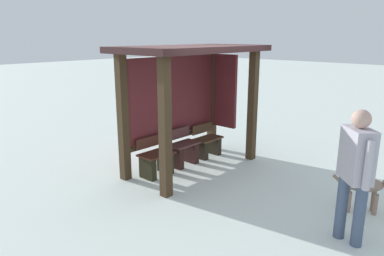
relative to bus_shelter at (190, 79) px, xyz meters
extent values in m
plane|color=white|center=(-0.08, -0.16, -1.75)|extent=(60.00, 60.00, 0.00)
cube|color=#3D2C1B|center=(-1.33, -0.70, -0.62)|extent=(0.15, 0.15, 2.26)
cube|color=#3D2C1B|center=(1.16, -0.70, -0.62)|extent=(0.15, 0.15, 2.26)
cube|color=#3D2C1B|center=(-1.33, 0.38, -0.62)|extent=(0.15, 0.15, 2.26)
cube|color=#3D2C1B|center=(1.16, 0.38, -0.62)|extent=(0.15, 0.15, 2.26)
cube|color=#341C1C|center=(-0.08, -0.16, 0.57)|extent=(2.95, 1.54, 0.11)
cube|color=maroon|center=(-0.08, 0.38, -0.37)|extent=(2.33, 0.08, 1.58)
cube|color=#3D2C1B|center=(-0.08, 0.36, -1.22)|extent=(2.33, 0.06, 0.08)
cube|color=maroon|center=(1.16, 0.03, -0.37)|extent=(0.08, 0.59, 1.58)
cube|color=#4A261B|center=(-0.83, 0.08, -1.33)|extent=(0.64, 0.42, 0.03)
cube|color=#4A261B|center=(-0.83, 0.26, -1.13)|extent=(0.61, 0.04, 0.20)
cube|color=black|center=(-0.61, 0.08, -1.55)|extent=(0.12, 0.36, 0.41)
cube|color=black|center=(-1.05, 0.08, -1.55)|extent=(0.12, 0.36, 0.41)
cube|color=#532E2D|center=(-0.08, 0.08, -1.30)|extent=(0.64, 0.36, 0.04)
cube|color=#532E2D|center=(-0.08, 0.24, -1.11)|extent=(0.61, 0.04, 0.20)
cube|color=black|center=(0.14, 0.08, -1.54)|extent=(0.12, 0.31, 0.43)
cube|color=black|center=(-0.31, 0.08, -1.54)|extent=(0.12, 0.31, 0.43)
cube|color=#493221|center=(0.66, 0.08, -1.35)|extent=(0.64, 0.37, 0.04)
cube|color=#493221|center=(0.66, 0.24, -1.15)|extent=(0.61, 0.04, 0.20)
cube|color=black|center=(0.88, 0.08, -1.56)|extent=(0.12, 0.32, 0.38)
cube|color=black|center=(0.44, 0.08, -1.56)|extent=(0.12, 0.32, 0.38)
cube|color=#B0ABB7|center=(-0.69, -3.39, -0.59)|extent=(0.51, 0.50, 0.66)
sphere|color=tan|center=(-0.69, -3.39, -0.14)|extent=(0.23, 0.23, 0.23)
cylinder|color=#44536E|center=(-0.72, -3.50, -1.33)|extent=(0.20, 0.20, 0.83)
cylinder|color=#44536E|center=(-0.67, -3.27, -1.33)|extent=(0.20, 0.20, 0.83)
cylinder|color=#B0ABB7|center=(-0.89, -3.58, -0.62)|extent=(0.13, 0.13, 0.59)
cylinder|color=#B0ABB7|center=(-0.49, -3.19, -0.62)|extent=(0.13, 0.13, 0.59)
ellipsoid|color=gray|center=(0.26, -3.24, -1.31)|extent=(0.45, 0.59, 0.23)
cylinder|color=gray|center=(0.09, -2.94, -1.28)|extent=(0.13, 0.19, 0.17)
cylinder|color=gray|center=(0.29, -3.43, -1.59)|extent=(0.07, 0.07, 0.32)
cylinder|color=gray|center=(0.40, -3.37, -1.59)|extent=(0.07, 0.07, 0.32)
cylinder|color=gray|center=(0.12, -3.11, -1.59)|extent=(0.07, 0.07, 0.32)
cylinder|color=gray|center=(0.23, -3.05, -1.59)|extent=(0.07, 0.07, 0.32)
camera|label=1|loc=(-5.06, -4.67, 0.81)|focal=33.57mm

